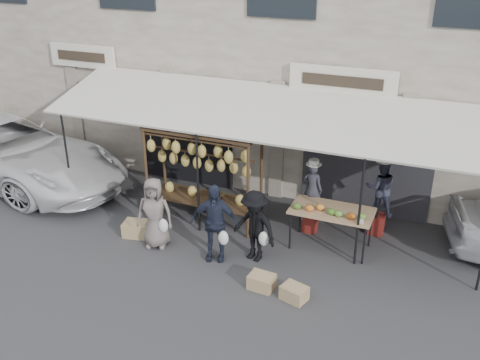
# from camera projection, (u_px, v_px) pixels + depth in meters

# --- Properties ---
(ground_plane) EXTENTS (90.00, 90.00, 0.00)m
(ground_plane) POSITION_uv_depth(u_px,v_px,m) (219.00, 266.00, 10.75)
(ground_plane) COLOR #2D2D30
(shophouse) EXTENTS (24.00, 6.15, 7.30)m
(shophouse) POSITION_uv_depth(u_px,v_px,m) (315.00, 32.00, 14.69)
(shophouse) COLOR beige
(shophouse) RESTS_ON ground_plane
(awning) EXTENTS (10.00, 2.35, 2.92)m
(awning) POSITION_uv_depth(u_px,v_px,m) (261.00, 112.00, 11.59)
(awning) COLOR beige
(awning) RESTS_ON ground_plane
(banana_rack) EXTENTS (2.60, 0.90, 2.24)m
(banana_rack) POSITION_uv_depth(u_px,v_px,m) (202.00, 158.00, 11.85)
(banana_rack) COLOR #3B2818
(banana_rack) RESTS_ON ground_plane
(produce_table) EXTENTS (1.70, 0.90, 1.04)m
(produce_table) POSITION_uv_depth(u_px,v_px,m) (331.00, 212.00, 11.01)
(produce_table) COLOR #A3835D
(produce_table) RESTS_ON ground_plane
(vendor_left) EXTENTS (0.50, 0.37, 1.24)m
(vendor_left) POSITION_uv_depth(u_px,v_px,m) (312.00, 189.00, 11.62)
(vendor_left) COLOR #32323C
(vendor_left) RESTS_ON stool_left
(vendor_right) EXTENTS (0.74, 0.64, 1.31)m
(vendor_right) POSITION_uv_depth(u_px,v_px,m) (381.00, 188.00, 11.50)
(vendor_right) COLOR #2D2F40
(vendor_right) RESTS_ON stool_right
(customer_left) EXTENTS (0.86, 0.68, 1.56)m
(customer_left) POSITION_uv_depth(u_px,v_px,m) (155.00, 213.00, 11.17)
(customer_left) COLOR #6C625D
(customer_left) RESTS_ON ground_plane
(customer_mid) EXTENTS (1.04, 0.65, 1.66)m
(customer_mid) POSITION_uv_depth(u_px,v_px,m) (214.00, 222.00, 10.69)
(customer_mid) COLOR #1F2537
(customer_mid) RESTS_ON ground_plane
(customer_right) EXTENTS (1.10, 0.81, 1.53)m
(customer_right) POSITION_uv_depth(u_px,v_px,m) (255.00, 226.00, 10.69)
(customer_right) COLOR black
(customer_right) RESTS_ON ground_plane
(stool_left) EXTENTS (0.33, 0.33, 0.42)m
(stool_left) POSITION_uv_depth(u_px,v_px,m) (310.00, 223.00, 11.96)
(stool_left) COLOR maroon
(stool_left) RESTS_ON ground_plane
(stool_right) EXTENTS (0.37, 0.37, 0.46)m
(stool_right) POSITION_uv_depth(u_px,v_px,m) (376.00, 224.00, 11.87)
(stool_right) COLOR maroon
(stool_right) RESTS_ON ground_plane
(crate_near_a) EXTENTS (0.50, 0.39, 0.28)m
(crate_near_a) POSITION_uv_depth(u_px,v_px,m) (262.00, 282.00, 10.03)
(crate_near_a) COLOR tan
(crate_near_a) RESTS_ON ground_plane
(crate_near_b) EXTENTS (0.53, 0.46, 0.27)m
(crate_near_b) POSITION_uv_depth(u_px,v_px,m) (294.00, 293.00, 9.72)
(crate_near_b) COLOR tan
(crate_near_b) RESTS_ON ground_plane
(crate_far) EXTENTS (0.63, 0.53, 0.33)m
(crate_far) POSITION_uv_depth(u_px,v_px,m) (136.00, 229.00, 11.80)
(crate_far) COLOR tan
(crate_far) RESTS_ON ground_plane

